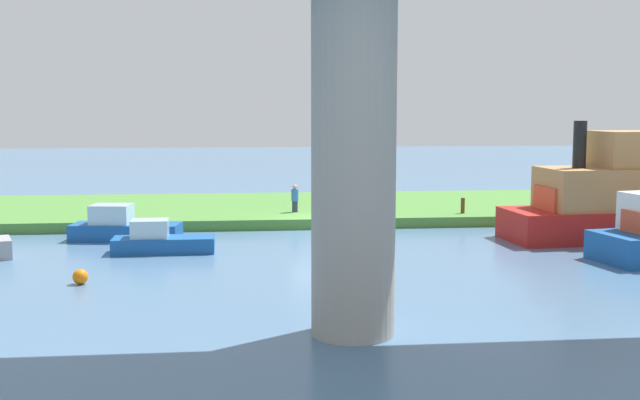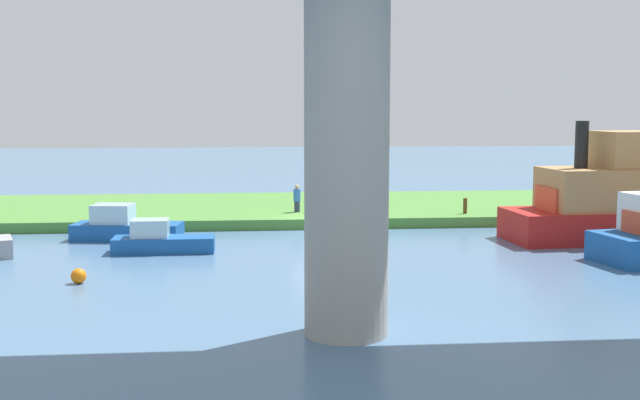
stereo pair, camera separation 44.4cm
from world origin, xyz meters
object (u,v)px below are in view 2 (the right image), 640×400
motorboat_white (124,227)px  houseboat_blue (161,240)px  pontoon_yellow (631,196)px  person_on_bank (297,198)px  marker_buoy (79,276)px  bridge_pylon (347,158)px  mooring_post (465,206)px

motorboat_white → houseboat_blue: (-1.92, 3.22, -0.08)m
houseboat_blue → pontoon_yellow: bearing=-176.4°
person_on_bank → houseboat_blue: 9.93m
motorboat_white → marker_buoy: bearing=89.2°
houseboat_blue → marker_buoy: houseboat_blue is taller
person_on_bank → pontoon_yellow: size_ratio=0.13×
bridge_pylon → mooring_post: 20.62m
person_on_bank → pontoon_yellow: pontoon_yellow is taller
bridge_pylon → mooring_post: size_ratio=11.61×
houseboat_blue → bridge_pylon: bearing=116.4°
person_on_bank → houseboat_blue: person_on_bank is taller
houseboat_blue → marker_buoy: (2.05, 5.46, -0.22)m
person_on_bank → motorboat_white: 9.18m
houseboat_blue → mooring_post: bearing=-155.2°
mooring_post → marker_buoy: (16.26, 12.02, -0.64)m
mooring_post → pontoon_yellow: 7.96m
marker_buoy → motorboat_white: bearing=-90.8°
bridge_pylon → marker_buoy: bridge_pylon is taller
bridge_pylon → pontoon_yellow: size_ratio=0.87×
mooring_post → houseboat_blue: size_ratio=0.19×
bridge_pylon → houseboat_blue: 13.96m
pontoon_yellow → person_on_bank: bearing=-25.3°
mooring_post → pontoon_yellow: bearing=137.8°
houseboat_blue → person_on_bank: bearing=-126.8°
pontoon_yellow → houseboat_blue: (20.06, 1.27, -1.44)m
person_on_bank → motorboat_white: bearing=30.9°
bridge_pylon → houseboat_blue: bearing=-63.6°
motorboat_white → houseboat_blue: motorboat_white is taller
marker_buoy → mooring_post: bearing=-143.5°
person_on_bank → mooring_post: 8.39m
mooring_post → motorboat_white: bearing=11.7°
bridge_pylon → houseboat_blue: (5.94, -11.98, -4.00)m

